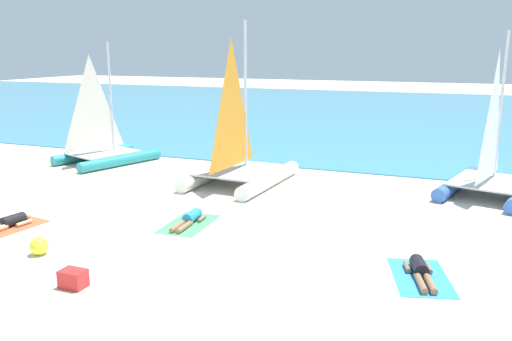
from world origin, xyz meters
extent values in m
plane|color=beige|center=(0.00, 10.00, 0.00)|extent=(120.00, 120.00, 0.00)
cube|color=teal|center=(0.00, 30.49, 0.03)|extent=(120.00, 40.00, 0.05)
cylinder|color=white|center=(-2.79, 7.62, 0.24)|extent=(0.80, 4.27, 0.49)
cylinder|color=white|center=(-0.58, 7.46, 0.24)|extent=(0.80, 4.27, 0.49)
cube|color=silver|center=(-1.70, 7.34, 0.52)|extent=(2.42, 2.88, 0.06)
cylinder|color=silver|center=(-1.66, 7.94, 3.01)|extent=(0.10, 0.10, 5.06)
pyramid|color=orange|center=(-1.73, 6.94, 2.86)|extent=(0.23, 2.22, 4.25)
cylinder|color=blue|center=(5.40, 9.34, 0.23)|extent=(1.46, 3.93, 0.45)
cube|color=silver|center=(6.35, 8.89, 0.48)|extent=(2.65, 2.98, 0.06)
cylinder|color=silver|center=(6.49, 9.44, 2.80)|extent=(0.09, 0.09, 4.70)
pyramid|color=white|center=(6.25, 8.54, 2.66)|extent=(0.59, 2.01, 3.95)
cylinder|color=teal|center=(-9.11, 9.00, 0.21)|extent=(1.65, 3.68, 0.43)
cylinder|color=teal|center=(-7.26, 8.35, 0.21)|extent=(1.65, 3.68, 0.43)
cube|color=silver|center=(-8.25, 8.50, 0.45)|extent=(2.65, 2.91, 0.05)
cylinder|color=silver|center=(-8.07, 9.01, 2.66)|extent=(0.09, 0.09, 4.46)
pyramid|color=white|center=(-8.36, 8.17, 2.52)|extent=(0.70, 1.87, 3.75)
cube|color=#EA5933|center=(-5.54, 0.91, 0.01)|extent=(1.37, 2.04, 0.01)
cylinder|color=black|center=(-5.52, 1.11, 0.16)|extent=(0.39, 0.66, 0.30)
sphere|color=#D8AD84|center=(-5.46, 1.52, 0.16)|extent=(0.22, 0.22, 0.22)
cylinder|color=#D8AD84|center=(-5.71, 1.30, 0.07)|extent=(0.16, 0.46, 0.10)
cylinder|color=#D8AD84|center=(-5.28, 1.23, 0.07)|extent=(0.16, 0.46, 0.10)
cube|color=#4CB266|center=(-1.24, 2.93, 0.01)|extent=(1.19, 1.95, 0.01)
cylinder|color=#268CCC|center=(-1.25, 3.13, 0.16)|extent=(0.33, 0.63, 0.30)
sphere|color=#8C6647|center=(-1.27, 3.54, 0.16)|extent=(0.22, 0.22, 0.22)
cylinder|color=#8C6647|center=(-1.31, 2.48, 0.08)|extent=(0.18, 0.79, 0.14)
cylinder|color=#8C6647|center=(-1.13, 2.49, 0.08)|extent=(0.18, 0.79, 0.14)
cylinder|color=#8C6647|center=(-1.48, 3.28, 0.07)|extent=(0.12, 0.45, 0.10)
cylinder|color=#8C6647|center=(-1.04, 3.30, 0.07)|extent=(0.12, 0.45, 0.10)
cube|color=#338CD8|center=(4.83, 1.69, 0.01)|extent=(1.57, 2.12, 0.01)
cylinder|color=black|center=(4.77, 1.88, 0.16)|extent=(0.45, 0.68, 0.30)
sphere|color=#8C6647|center=(4.67, 2.28, 0.16)|extent=(0.22, 0.22, 0.22)
cylinder|color=#8C6647|center=(4.86, 1.23, 0.08)|extent=(0.34, 0.79, 0.14)
cylinder|color=#8C6647|center=(5.03, 1.28, 0.08)|extent=(0.34, 0.79, 0.14)
cylinder|color=#8C6647|center=(4.52, 1.97, 0.07)|extent=(0.22, 0.46, 0.10)
cylinder|color=#8C6647|center=(4.95, 2.09, 0.07)|extent=(0.22, 0.46, 0.10)
sphere|color=yellow|center=(-3.38, -0.21, 0.21)|extent=(0.42, 0.42, 0.42)
cube|color=red|center=(-1.51, -1.28, 0.18)|extent=(0.50, 0.36, 0.36)
camera|label=1|loc=(5.32, -8.85, 4.57)|focal=36.71mm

